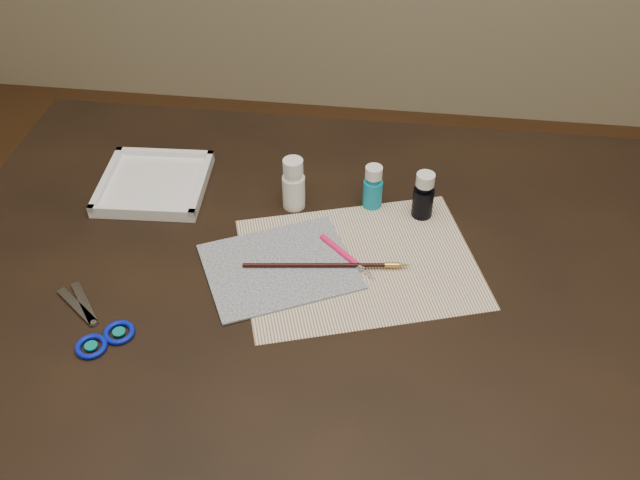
# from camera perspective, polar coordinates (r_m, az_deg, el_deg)

# --- Properties ---
(table) EXTENTS (1.30, 0.90, 0.75)m
(table) POSITION_cam_1_polar(r_m,az_deg,el_deg) (1.46, 0.00, -12.57)
(table) COLOR black
(table) RESTS_ON ground
(paper) EXTENTS (0.45, 0.39, 0.00)m
(paper) POSITION_cam_1_polar(r_m,az_deg,el_deg) (1.18, 3.14, -1.83)
(paper) COLOR white
(paper) RESTS_ON table
(canvas) EXTENTS (0.30, 0.28, 0.00)m
(canvas) POSITION_cam_1_polar(r_m,az_deg,el_deg) (1.17, -3.26, -2.12)
(canvas) COLOR #101B35
(canvas) RESTS_ON paper
(paint_bottle_white) EXTENTS (0.04, 0.04, 0.10)m
(paint_bottle_white) POSITION_cam_1_polar(r_m,az_deg,el_deg) (1.27, -2.13, 4.54)
(paint_bottle_white) COLOR white
(paint_bottle_white) RESTS_ON table
(paint_bottle_cyan) EXTENTS (0.04, 0.04, 0.08)m
(paint_bottle_cyan) POSITION_cam_1_polar(r_m,az_deg,el_deg) (1.27, 4.26, 4.27)
(paint_bottle_cyan) COLOR #1089AF
(paint_bottle_cyan) RESTS_ON table
(paint_bottle_navy) EXTENTS (0.04, 0.04, 0.09)m
(paint_bottle_navy) POSITION_cam_1_polar(r_m,az_deg,el_deg) (1.26, 8.29, 3.56)
(paint_bottle_navy) COLOR black
(paint_bottle_navy) RESTS_ON table
(paintbrush) EXTENTS (0.28, 0.04, 0.01)m
(paintbrush) POSITION_cam_1_polar(r_m,az_deg,el_deg) (1.16, 0.63, -2.02)
(paintbrush) COLOR black
(paintbrush) RESTS_ON canvas
(craft_knife) EXTENTS (0.11, 0.10, 0.01)m
(craft_knife) POSITION_cam_1_polar(r_m,az_deg,el_deg) (1.18, 2.24, -1.39)
(craft_knife) COLOR #FF1B63
(craft_knife) RESTS_ON paper
(scissors) EXTENTS (0.20, 0.18, 0.01)m
(scissors) POSITION_cam_1_polar(r_m,az_deg,el_deg) (1.14, -18.29, -6.00)
(scissors) COLOR silver
(scissors) RESTS_ON table
(palette_tray) EXTENTS (0.20, 0.20, 0.02)m
(palette_tray) POSITION_cam_1_polar(r_m,az_deg,el_deg) (1.37, -13.13, 4.48)
(palette_tray) COLOR white
(palette_tray) RESTS_ON table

